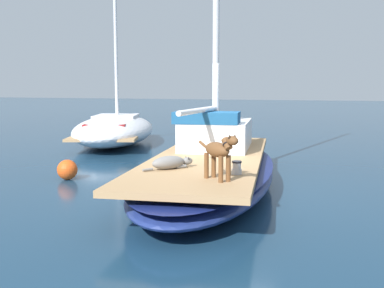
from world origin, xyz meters
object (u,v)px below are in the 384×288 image
at_px(mooring_buoy, 67,170).
at_px(moored_boat_port_side, 114,129).
at_px(dog_grey, 170,162).
at_px(sailboat_main, 209,172).
at_px(deck_winch, 237,168).
at_px(dog_brown, 219,152).

bearing_deg(mooring_buoy, moored_boat_port_side, 109.46).
height_order(dog_grey, mooring_buoy, dog_grey).
bearing_deg(sailboat_main, moored_boat_port_side, 133.37).
distance_m(sailboat_main, moored_boat_port_side, 7.53).
bearing_deg(mooring_buoy, deck_winch, -19.54).
distance_m(deck_winch, mooring_buoy, 4.43).
bearing_deg(dog_brown, deck_winch, 76.20).
xyz_separation_m(dog_brown, deck_winch, (0.13, 0.54, -0.32)).
distance_m(dog_brown, deck_winch, 0.64).
relative_size(sailboat_main, deck_winch, 35.87).
distance_m(dog_brown, dog_grey, 1.24).
height_order(dog_brown, deck_winch, dog_brown).
xyz_separation_m(moored_boat_port_side, mooring_buoy, (2.01, -5.69, -0.32)).
bearing_deg(mooring_buoy, dog_brown, -26.59).
xyz_separation_m(deck_winch, moored_boat_port_side, (-6.15, 7.16, -0.21)).
height_order(dog_brown, mooring_buoy, dog_brown).
relative_size(sailboat_main, moored_boat_port_side, 1.02).
bearing_deg(mooring_buoy, dog_grey, -24.78).
xyz_separation_m(dog_grey, deck_winch, (1.15, -0.09, -0.01)).
distance_m(dog_grey, moored_boat_port_side, 8.67).
bearing_deg(deck_winch, dog_brown, -103.80).
xyz_separation_m(dog_brown, dog_grey, (-1.02, 0.63, -0.32)).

